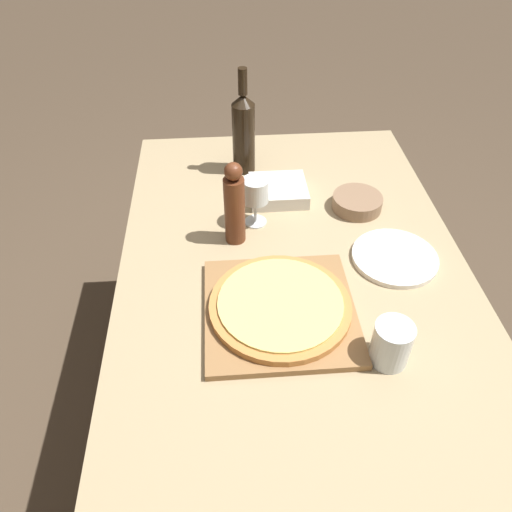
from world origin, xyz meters
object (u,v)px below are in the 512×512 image
(wine_bottle, at_px, (244,132))
(pepper_mill, at_px, (234,205))
(wine_glass, at_px, (256,192))
(pizza, at_px, (280,305))
(small_bowl, at_px, (357,202))

(wine_bottle, height_order, pepper_mill, wine_bottle)
(wine_bottle, bearing_deg, wine_glass, -86.86)
(pizza, bearing_deg, small_bowl, 55.33)
(wine_bottle, bearing_deg, pepper_mill, -97.24)
(pizza, bearing_deg, wine_glass, 95.01)
(pizza, height_order, small_bowl, same)
(pizza, distance_m, small_bowl, 0.49)
(wine_bottle, xyz_separation_m, wine_glass, (0.02, -0.29, -0.03))
(pepper_mill, height_order, small_bowl, pepper_mill)
(pizza, distance_m, pepper_mill, 0.31)
(pepper_mill, bearing_deg, small_bowl, 17.52)
(wine_bottle, bearing_deg, small_bowl, -36.65)
(pepper_mill, relative_size, wine_glass, 1.67)
(pepper_mill, xyz_separation_m, wine_glass, (0.06, 0.07, -0.01))
(pepper_mill, bearing_deg, pizza, -72.01)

